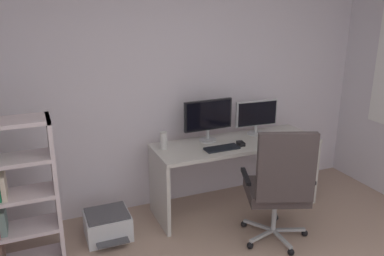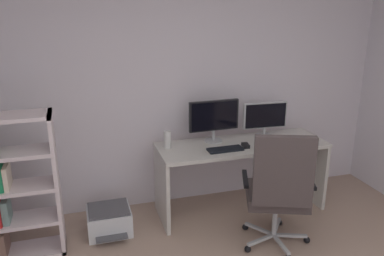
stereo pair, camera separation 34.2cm
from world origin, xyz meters
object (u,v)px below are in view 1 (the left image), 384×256
printer (108,225)px  desk (236,158)px  computer_mouse (241,144)px  office_chair (280,184)px  desktop_speaker (164,141)px  monitor_secondary (257,115)px  keyboard (222,148)px  monitor_main (208,117)px

printer → desk: bearing=2.5°
computer_mouse → office_chair: office_chair is taller
desk → printer: 1.42m
printer → desktop_speaker: bearing=14.0°
desk → monitor_secondary: size_ratio=3.58×
monitor_secondary → keyboard: 0.64m
desk → desktop_speaker: desktop_speaker is taller
monitor_main → office_chair: monitor_main is taller
monitor_main → printer: 1.41m
monitor_main → keyboard: 0.37m
office_chair → desktop_speaker: bearing=132.1°
monitor_main → printer: monitor_main is taller
monitor_main → computer_mouse: 0.42m
keyboard → monitor_main: bearing=93.8°
monitor_secondary → computer_mouse: size_ratio=4.73×
keyboard → monitor_secondary: bearing=25.7°
desk → office_chair: size_ratio=1.53×
monitor_secondary → computer_mouse: monitor_secondary is taller
monitor_secondary → keyboard: bearing=-153.4°
keyboard → printer: size_ratio=0.78×
keyboard → printer: (-1.12, 0.07, -0.62)m
monitor_main → monitor_secondary: bearing=0.0°
desktop_speaker → office_chair: size_ratio=0.15×
monitor_main → printer: size_ratio=1.18×
monitor_secondary → desktop_speaker: monitor_secondary is taller
keyboard → desktop_speaker: bearing=155.6°
desktop_speaker → printer: size_ratio=0.39×
monitor_main → desktop_speaker: size_ratio=3.04×
monitor_main → monitor_secondary: monitor_main is taller
keyboard → computer_mouse: computer_mouse is taller
monitor_secondary → keyboard: size_ratio=1.39×
keyboard → computer_mouse: size_ratio=3.40×
desk → office_chair: 0.75m
desk → printer: bearing=-177.5°
keyboard → desktop_speaker: (-0.51, 0.22, 0.07)m
desk → monitor_main: bearing=150.6°
desk → office_chair: office_chair is taller
desktop_speaker → computer_mouse: bearing=-15.1°
desktop_speaker → monitor_secondary: bearing=2.6°
monitor_secondary → office_chair: 1.00m
monitor_secondary → keyboard: (-0.54, -0.27, -0.20)m
desktop_speaker → desk: bearing=-7.2°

